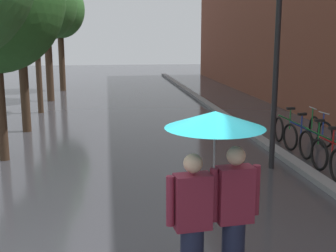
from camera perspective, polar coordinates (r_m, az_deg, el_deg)
The scene contains 10 objects.
kerb_strip at distance 15.57m, azimuth 7.83°, elevation 0.98°, with size 0.30×36.00×0.12m, color slate.
street_tree_2 at distance 14.00m, azimuth -18.51°, elevation 12.89°, with size 2.22×2.22×4.61m.
street_tree_3 at distance 17.36m, azimuth -16.77°, elevation 14.88°, with size 2.24×2.24×5.23m.
street_tree_4 at distance 20.50m, azimuth -15.44°, elevation 15.03°, with size 2.68×2.68×5.93m.
street_tree_5 at distance 24.25m, azimuth -13.80°, elevation 14.28°, with size 2.59×2.59×5.68m.
parked_bicycle_2 at distance 11.24m, azimuth 19.65°, elevation -2.07°, with size 1.10×0.73×0.96m.
parked_bicycle_3 at distance 12.00m, azimuth 17.55°, elevation -1.09°, with size 1.16×0.83×0.96m.
parked_bicycle_4 at distance 12.79m, azimuth 16.22°, elevation -0.25°, with size 1.11×0.75×0.96m.
couple_under_umbrella at distance 4.87m, azimuth 5.97°, elevation -6.60°, with size 1.08×1.08×2.11m.
street_lamp_post at distance 9.75m, azimuth 13.80°, elevation 9.02°, with size 0.24×0.24×4.31m.
Camera 1 is at (-0.97, -4.73, 2.90)m, focal length 47.39 mm.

